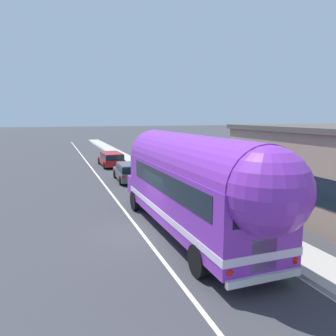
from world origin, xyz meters
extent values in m
plane|color=#38383D|center=(0.00, 0.00, 0.00)|extent=(300.00, 300.00, 0.00)
cube|color=silver|center=(0.00, 12.00, 0.00)|extent=(0.14, 80.00, 0.01)
cube|color=silver|center=(3.52, 12.00, 0.00)|extent=(0.12, 80.00, 0.01)
cube|color=#ADA89E|center=(4.47, 10.00, 0.07)|extent=(1.89, 90.00, 0.15)
cube|color=purple|center=(1.77, -0.96, 1.75)|extent=(2.65, 9.59, 2.30)
cylinder|color=purple|center=(1.77, -0.96, 2.90)|extent=(2.60, 9.49, 2.45)
sphere|color=purple|center=(1.84, -5.68, 2.90)|extent=(2.40, 2.40, 2.40)
cube|color=purple|center=(1.69, 4.47, 1.07)|extent=(2.28, 1.34, 0.95)
cube|color=silver|center=(1.77, -0.96, 1.10)|extent=(2.69, 9.63, 0.24)
cube|color=black|center=(1.78, -1.26, 2.35)|extent=(2.65, 7.79, 0.76)
cube|color=black|center=(1.85, -5.69, 2.40)|extent=(2.00, 0.11, 0.84)
cube|color=silver|center=(1.85, -5.70, 1.15)|extent=(0.80, 0.07, 0.90)
cube|color=silver|center=(1.85, -5.79, 0.55)|extent=(2.34, 0.18, 0.20)
sphere|color=red|center=(0.80, -5.73, 0.85)|extent=(0.20, 0.20, 0.20)
sphere|color=red|center=(2.90, -5.69, 0.85)|extent=(0.20, 0.20, 0.20)
cube|color=black|center=(1.70, 3.87, 2.40)|extent=(2.14, 0.13, 0.96)
cube|color=silver|center=(1.67, 5.16, 0.95)|extent=(0.90, 0.11, 0.56)
cylinder|color=black|center=(0.53, 3.40, 0.50)|extent=(0.28, 1.00, 1.00)
cylinder|color=black|center=(2.87, 3.44, 0.50)|extent=(0.28, 1.00, 1.00)
cylinder|color=black|center=(0.65, -4.15, 0.50)|extent=(0.28, 1.00, 1.00)
cylinder|color=black|center=(2.99, -4.11, 0.50)|extent=(0.28, 1.00, 1.00)
cube|color=#474C51|center=(1.98, 11.20, 0.52)|extent=(1.93, 4.30, 0.60)
cube|color=#474C51|center=(1.97, 10.72, 1.09)|extent=(1.68, 2.85, 0.55)
cube|color=black|center=(1.97, 10.72, 1.06)|extent=(1.74, 2.89, 0.43)
cube|color=red|center=(1.14, 9.10, 0.70)|extent=(0.20, 0.05, 0.14)
cube|color=red|center=(2.68, 9.04, 0.70)|extent=(0.20, 0.05, 0.14)
cylinder|color=black|center=(1.19, 12.65, 0.32)|extent=(0.22, 0.65, 0.64)
cylinder|color=black|center=(2.88, 12.59, 0.32)|extent=(0.22, 0.65, 0.64)
cylinder|color=black|center=(1.08, 9.81, 0.32)|extent=(0.22, 0.65, 0.64)
cylinder|color=black|center=(2.78, 9.75, 0.32)|extent=(0.22, 0.65, 0.64)
cube|color=#A5191E|center=(1.95, 19.06, 0.52)|extent=(1.92, 4.80, 0.60)
cube|color=#A5191E|center=(1.95, 18.59, 1.09)|extent=(1.70, 3.55, 0.55)
cube|color=black|center=(1.95, 18.59, 1.06)|extent=(1.76, 3.59, 0.43)
cube|color=red|center=(1.17, 16.65, 0.70)|extent=(0.20, 0.04, 0.14)
cube|color=red|center=(2.79, 16.67, 0.70)|extent=(0.20, 0.04, 0.14)
cylinder|color=black|center=(1.04, 20.74, 0.32)|extent=(0.21, 0.64, 0.64)
cylinder|color=black|center=(2.82, 20.76, 0.32)|extent=(0.21, 0.64, 0.64)
cylinder|color=black|center=(1.08, 17.36, 0.32)|extent=(0.21, 0.64, 0.64)
cylinder|color=black|center=(2.86, 17.38, 0.32)|extent=(0.21, 0.64, 0.64)
camera|label=1|loc=(-3.29, -12.59, 4.80)|focal=34.90mm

